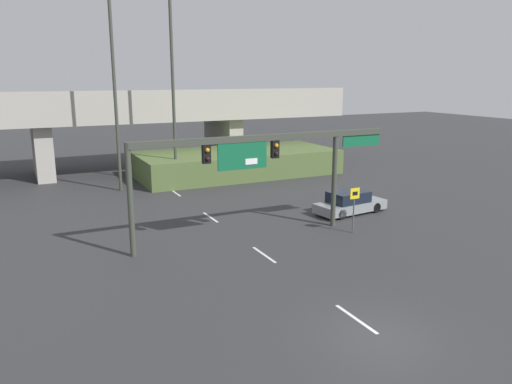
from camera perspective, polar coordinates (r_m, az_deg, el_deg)
The scene contains 9 objects.
ground_plane at distance 17.89m, azimuth 13.92°, elevation -15.59°, with size 160.00×160.00×0.00m, color #2D2D30.
lane_markings at distance 30.81m, azimuth -5.21°, elevation -2.90°, with size 0.14×31.60×0.01m.
signal_gantry at distance 26.00m, azimuth 0.49°, elevation 4.23°, with size 14.79×0.44×5.52m.
speed_limit_sign at distance 27.78m, azimuth 11.16°, elevation -1.27°, with size 0.60×0.11×2.60m.
highway_light_pole_near at distance 38.23m, azimuth -15.86°, elevation 11.40°, with size 0.70×0.36×14.53m.
highway_light_pole_far at distance 39.36m, azimuth -9.49°, elevation 12.36°, with size 0.70×0.36×15.37m.
overpass_bridge at distance 47.27m, azimuth -13.33°, elevation 8.73°, with size 39.20×8.57×7.32m.
grass_embankment at distance 43.91m, azimuth -2.19°, elevation 3.38°, with size 17.19×7.71×2.08m.
parked_sedan_near_right at distance 32.01m, azimuth 10.65°, elevation -1.24°, with size 4.89×2.37×1.42m.
Camera 1 is at (-10.37, -11.86, 8.49)m, focal length 35.00 mm.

